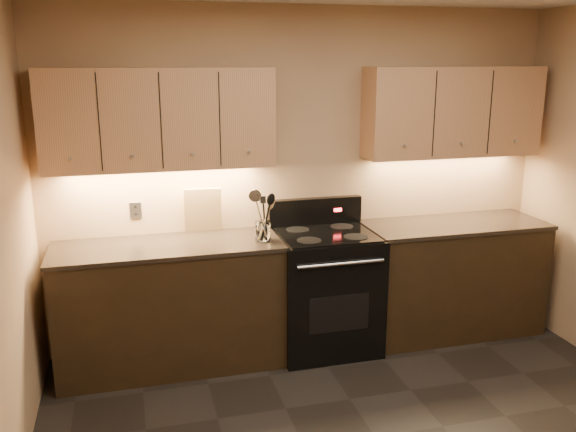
# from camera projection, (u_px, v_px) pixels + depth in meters

# --- Properties ---
(wall_back) EXTENTS (4.00, 0.04, 2.60)m
(wall_back) POSITION_uv_depth(u_px,v_px,m) (304.00, 178.00, 4.79)
(wall_back) COLOR tan
(wall_back) RESTS_ON ground
(counter_left) EXTENTS (1.62, 0.62, 0.93)m
(counter_left) POSITION_uv_depth(u_px,v_px,m) (170.00, 305.00, 4.44)
(counter_left) COLOR black
(counter_left) RESTS_ON ground
(counter_right) EXTENTS (1.46, 0.62, 0.93)m
(counter_right) POSITION_uv_depth(u_px,v_px,m) (451.00, 277.00, 5.01)
(counter_right) COLOR black
(counter_right) RESTS_ON ground
(stove) EXTENTS (0.76, 0.68, 1.14)m
(stove) POSITION_uv_depth(u_px,v_px,m) (325.00, 289.00, 4.71)
(stove) COLOR black
(stove) RESTS_ON ground
(upper_cab_left) EXTENTS (1.60, 0.30, 0.70)m
(upper_cab_left) POSITION_uv_depth(u_px,v_px,m) (159.00, 119.00, 4.24)
(upper_cab_left) COLOR tan
(upper_cab_left) RESTS_ON wall_back
(upper_cab_right) EXTENTS (1.44, 0.30, 0.70)m
(upper_cab_right) POSITION_uv_depth(u_px,v_px,m) (453.00, 112.00, 4.82)
(upper_cab_right) COLOR tan
(upper_cab_right) RESTS_ON wall_back
(outlet_plate) EXTENTS (0.08, 0.01, 0.12)m
(outlet_plate) POSITION_uv_depth(u_px,v_px,m) (136.00, 210.00, 4.50)
(outlet_plate) COLOR #B2B5BA
(outlet_plate) RESTS_ON wall_back
(utensil_crock) EXTENTS (0.15, 0.15, 0.14)m
(utensil_crock) POSITION_uv_depth(u_px,v_px,m) (263.00, 232.00, 4.40)
(utensil_crock) COLOR white
(utensil_crock) RESTS_ON counter_left
(cutting_board) EXTENTS (0.28, 0.11, 0.35)m
(cutting_board) POSITION_uv_depth(u_px,v_px,m) (203.00, 210.00, 4.59)
(cutting_board) COLOR tan
(cutting_board) RESTS_ON counter_left
(wooden_spoon) EXTENTS (0.17, 0.09, 0.30)m
(wooden_spoon) POSITION_uv_depth(u_px,v_px,m) (259.00, 219.00, 4.35)
(wooden_spoon) COLOR tan
(wooden_spoon) RESTS_ON utensil_crock
(black_spoon) EXTENTS (0.12, 0.12, 0.35)m
(black_spoon) POSITION_uv_depth(u_px,v_px,m) (262.00, 215.00, 4.39)
(black_spoon) COLOR black
(black_spoon) RESTS_ON utensil_crock
(black_turner) EXTENTS (0.09, 0.17, 0.33)m
(black_turner) POSITION_uv_depth(u_px,v_px,m) (266.00, 217.00, 4.36)
(black_turner) COLOR black
(black_turner) RESTS_ON utensil_crock
(steel_spatula) EXTENTS (0.18, 0.15, 0.38)m
(steel_spatula) POSITION_uv_depth(u_px,v_px,m) (265.00, 214.00, 4.39)
(steel_spatula) COLOR silver
(steel_spatula) RESTS_ON utensil_crock
(steel_skimmer) EXTENTS (0.19, 0.11, 0.38)m
(steel_skimmer) POSITION_uv_depth(u_px,v_px,m) (266.00, 215.00, 4.36)
(steel_skimmer) COLOR silver
(steel_skimmer) RESTS_ON utensil_crock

